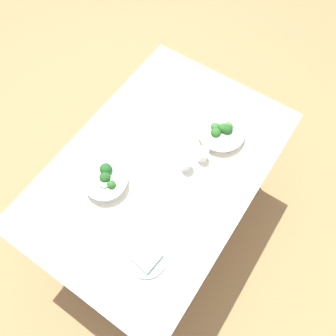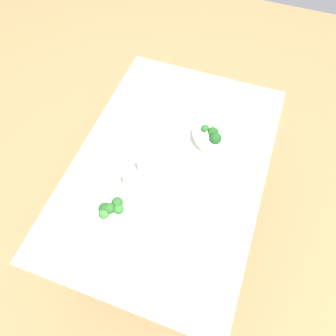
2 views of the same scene
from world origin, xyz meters
TOP-DOWN VIEW (x-y plane):
  - ground_plane at (0.00, 0.00)m, footprint 6.00×6.00m
  - dining_table at (0.00, 0.00)m, footprint 1.47×1.00m
  - broccoli_bowl_far at (-0.35, 0.17)m, footprint 0.26×0.26m
  - broccoli_bowl_near at (0.24, -0.17)m, footprint 0.22×0.22m
  - bread_side_plate at (0.43, 0.23)m, footprint 0.19×0.19m
  - water_glass_center at (-0.08, 0.12)m, footprint 0.06×0.06m
  - water_glass_side at (-0.17, 0.16)m, footprint 0.06×0.06m
  - fork_by_far_bowl at (-0.51, -0.27)m, footprint 0.06×0.09m
  - fork_by_near_bowl at (0.07, -0.33)m, footprint 0.09×0.07m
  - table_knife_left at (-0.05, -0.31)m, footprint 0.15×0.13m
  - table_knife_right at (0.01, -0.01)m, footprint 0.11×0.17m
  - napkin_folded_upper at (-0.57, -0.24)m, footprint 0.19×0.14m

SIDE VIEW (x-z plane):
  - ground_plane at x=0.00m, z-range 0.00..0.00m
  - dining_table at x=0.00m, z-range 0.27..1.03m
  - table_knife_left at x=-0.05m, z-range 0.76..0.77m
  - table_knife_right at x=0.01m, z-range 0.76..0.77m
  - fork_by_far_bowl at x=-0.51m, z-range 0.76..0.77m
  - fork_by_near_bowl at x=0.07m, z-range 0.76..0.77m
  - napkin_folded_upper at x=-0.57m, z-range 0.76..0.77m
  - bread_side_plate at x=0.43m, z-range 0.76..0.79m
  - broccoli_bowl_far at x=-0.35m, z-range 0.75..0.83m
  - broccoli_bowl_near at x=0.24m, z-range 0.75..0.85m
  - water_glass_side at x=-0.17m, z-range 0.76..0.84m
  - water_glass_center at x=-0.08m, z-range 0.76..0.85m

